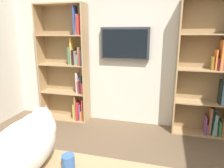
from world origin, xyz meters
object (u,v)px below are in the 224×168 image
Objects in this scene: cat at (28,142)px; coffee_mug at (68,162)px; bookshelf_left at (210,74)px; bookshelf_right at (69,67)px; wall_mounted_tv at (125,44)px.

cat is 0.27m from coffee_mug.
bookshelf_left reaches higher than bookshelf_right.
wall_mounted_tv is 1.17× the size of cat.
bookshelf_left is 1.01× the size of bookshelf_right.
bookshelf_right is 1.08m from wall_mounted_tv.
bookshelf_left reaches higher than coffee_mug.
bookshelf_left is at bearing -116.98° from coffee_mug.
bookshelf_left is 2.56× the size of wall_mounted_tv.
coffee_mug is at bearing 63.02° from bookshelf_left.
cat is at bearing 59.13° from bookshelf_left.
bookshelf_left is 1.40m from wall_mounted_tv.
wall_mounted_tv reaches higher than coffee_mug.
cat is (1.42, 2.38, -0.03)m from bookshelf_left.
bookshelf_right is 21.41× the size of coffee_mug.
bookshelf_right reaches higher than cat.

